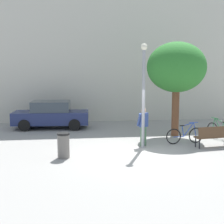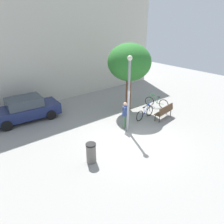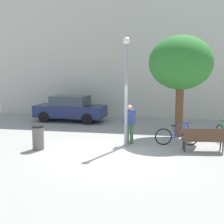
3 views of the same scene
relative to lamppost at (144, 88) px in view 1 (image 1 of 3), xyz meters
The scene contains 10 objects.
ground_plane 2.84m from the lamppost, 113.29° to the right, with size 36.00×36.00×0.00m, color gray.
building_facade 8.51m from the lamppost, 93.28° to the left, with size 19.20×2.00×8.83m, color beige.
lamppost is the anchor object (origin of this frame).
person_by_lamppost 1.65m from the lamppost, 75.12° to the left, with size 0.60×0.55×1.67m.
park_bench 3.67m from the lamppost, ahead, with size 1.65×0.70×0.92m.
plaza_tree 3.30m from the lamppost, 46.96° to the left, with size 2.92×2.92×4.68m.
bicycle_blue 3.06m from the lamppost, 15.17° to the left, with size 1.80×0.26×0.97m.
bicycle_green 4.90m from the lamppost, 18.34° to the left, with size 0.69×1.71×0.97m.
parked_car_navy 6.89m from the lamppost, 128.55° to the left, with size 4.30×2.03×1.55m.
trash_bin 4.09m from the lamppost, 161.05° to the right, with size 0.47×0.47×0.97m.
Camera 1 is at (-2.55, -12.13, 3.36)m, focal length 51.92 mm.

